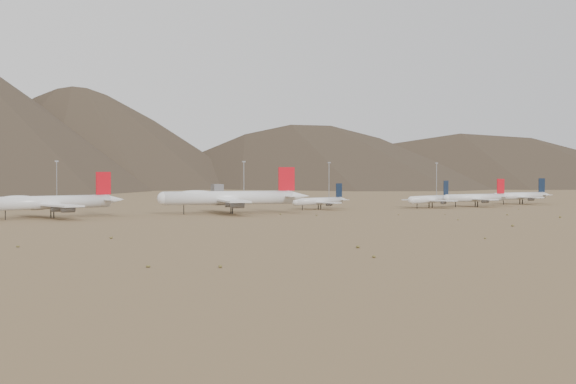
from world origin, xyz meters
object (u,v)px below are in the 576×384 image
widebody_centre (50,202)px  control_tower (217,195)px  narrowbody_b (431,199)px  widebody_east (230,198)px  narrowbody_a (320,201)px

widebody_centre → control_tower: size_ratio=5.35×
widebody_centre → narrowbody_b: size_ratio=1.54×
widebody_centre → widebody_east: (81.24, -1.52, 0.76)m
narrowbody_b → widebody_east: bearing=160.3°
narrowbody_b → control_tower: 127.37m
widebody_centre → narrowbody_a: size_ratio=1.64×
narrowbody_b → control_tower: size_ratio=3.47×
widebody_centre → narrowbody_b: 200.46m
widebody_centre → control_tower: 149.89m
widebody_centre → control_tower: (114.23, 97.04, -1.41)m
narrowbody_b → narrowbody_a: bearing=147.4°
narrowbody_a → widebody_east: bearing=179.2°
widebody_centre → narrowbody_a: bearing=-8.5°
control_tower → widebody_east: bearing=-108.5°
widebody_east → control_tower: bearing=81.1°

